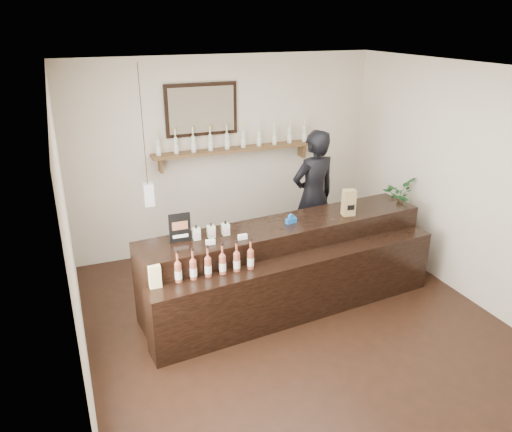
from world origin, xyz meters
name	(u,v)px	position (x,y,z in m)	size (l,w,h in m)	color
ground	(299,329)	(0.00, 0.00, 0.00)	(5.00, 5.00, 0.00)	black
room_shell	(305,185)	(0.00, 0.00, 1.70)	(5.00, 5.00, 5.00)	beige
back_wall_decor	(217,133)	(-0.16, 2.37, 1.76)	(2.66, 0.96, 1.69)	brown
counter	(289,268)	(0.13, 0.57, 0.47)	(3.61, 1.28, 1.16)	black
promo_sign	(180,228)	(-1.14, 0.66, 1.16)	(0.23, 0.03, 0.33)	black
paper_bag	(349,203)	(0.96, 0.66, 1.16)	(0.16, 0.13, 0.32)	olive
tape_dispenser	(291,220)	(0.20, 0.69, 1.04)	(0.14, 0.08, 0.11)	#1756A3
side_cabinet	(393,236)	(2.00, 1.08, 0.37)	(0.46, 0.57, 0.74)	brown
potted_plant	(397,195)	(2.00, 1.08, 0.98)	(0.44, 0.38, 0.48)	#296831
shopkeeper	(314,188)	(0.95, 1.55, 1.06)	(0.77, 0.51, 2.13)	black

